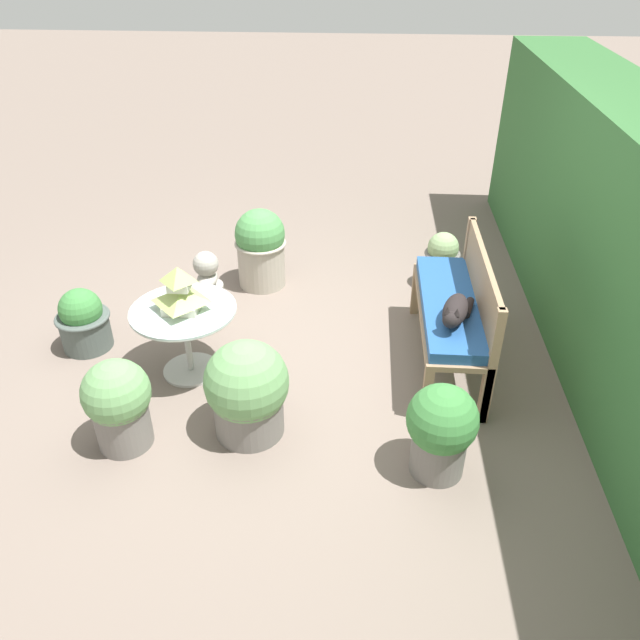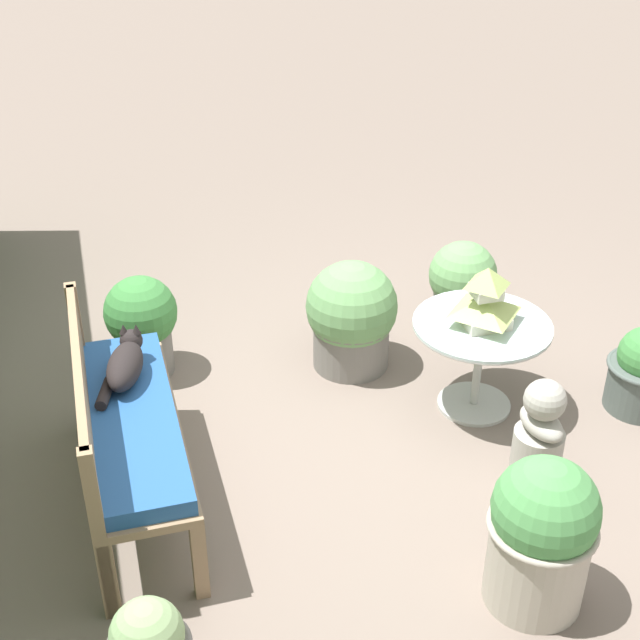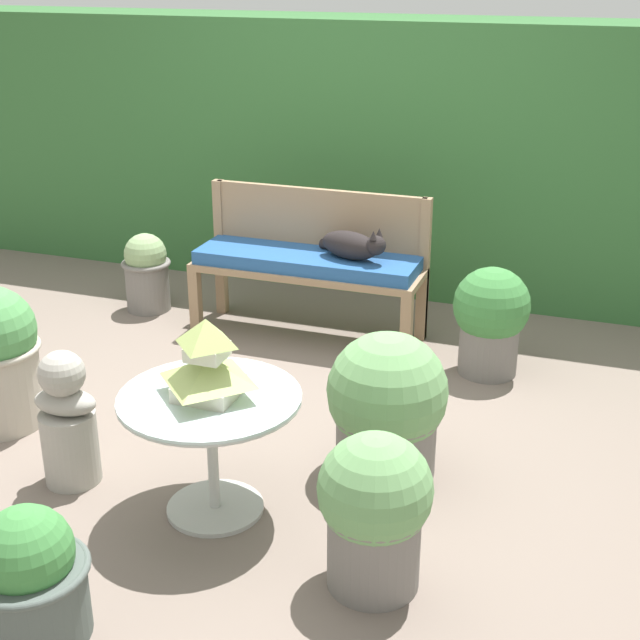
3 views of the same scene
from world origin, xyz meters
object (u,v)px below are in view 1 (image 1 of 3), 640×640
object	(u,v)px
cat	(455,311)
potted_plant_bench_left	(118,403)
garden_bust	(209,290)
potted_plant_patio_mid	(261,247)
pagoda_birdhouse	(180,292)
potted_plant_path_edge	(441,429)
patio_table	(185,323)
potted_plant_hedge_corner	(247,391)
potted_plant_table_far	(442,259)
potted_plant_table_near	(83,321)
garden_bench	(450,310)

from	to	relation	value
cat	potted_plant_bench_left	world-z (taller)	cat
garden_bust	potted_plant_patio_mid	bearing A→B (deg)	148.04
pagoda_birdhouse	potted_plant_path_edge	size ratio (longest dim) A/B	0.54
potted_plant_bench_left	potted_plant_patio_mid	bearing A→B (deg)	164.83
patio_table	potted_plant_hedge_corner	world-z (taller)	potted_plant_hedge_corner
cat	patio_table	bearing A→B (deg)	-74.22
pagoda_birdhouse	garden_bust	size ratio (longest dim) A/B	0.53
patio_table	potted_plant_table_far	world-z (taller)	patio_table
patio_table	potted_plant_path_edge	xyz separation A→B (m)	(0.83, 1.67, -0.10)
potted_plant_path_edge	potted_plant_table_near	bearing A→B (deg)	-113.13
pagoda_birdhouse	potted_plant_path_edge	bearing A→B (deg)	63.62
cat	garden_bust	distance (m)	1.96
potted_plant_table_near	garden_bust	bearing A→B (deg)	116.60
garden_bust	potted_plant_bench_left	bearing A→B (deg)	-13.43
cat	potted_plant_table_near	xyz separation A→B (m)	(-0.26, -2.66, -0.37)
cat	potted_plant_patio_mid	size ratio (longest dim) A/B	0.64
garden_bust	potted_plant_hedge_corner	bearing A→B (deg)	18.32
cat	potted_plant_bench_left	bearing A→B (deg)	-54.25
pagoda_birdhouse	potted_plant_table_far	distance (m)	2.37
potted_plant_path_edge	garden_bust	bearing A→B (deg)	-132.00
garden_bench	pagoda_birdhouse	size ratio (longest dim) A/B	4.19
potted_plant_patio_mid	patio_table	bearing A→B (deg)	-14.12
pagoda_birdhouse	potted_plant_table_far	world-z (taller)	pagoda_birdhouse
potted_plant_table_near	patio_table	bearing A→B (deg)	73.72
potted_plant_hedge_corner	pagoda_birdhouse	bearing A→B (deg)	-137.71
garden_bust	potted_plant_bench_left	xyz separation A→B (m)	(1.41, -0.23, 0.03)
garden_bench	cat	xyz separation A→B (m)	(0.27, -0.01, 0.16)
potted_plant_table_far	potted_plant_table_near	bearing A→B (deg)	-67.69
potted_plant_table_near	potted_plant_patio_mid	size ratio (longest dim) A/B	0.70
pagoda_birdhouse	potted_plant_bench_left	size ratio (longest dim) A/B	0.54
potted_plant_table_near	potted_plant_hedge_corner	bearing A→B (deg)	59.07
garden_bench	potted_plant_table_near	distance (m)	2.68
cat	potted_plant_path_edge	world-z (taller)	cat
pagoda_birdhouse	potted_plant_path_edge	xyz separation A→B (m)	(0.83, 1.67, -0.34)
garden_bench	potted_plant_bench_left	size ratio (longest dim) A/B	2.25
garden_bench	pagoda_birdhouse	world-z (taller)	pagoda_birdhouse
patio_table	potted_plant_patio_mid	world-z (taller)	potted_plant_patio_mid
cat	patio_table	world-z (taller)	cat
pagoda_birdhouse	patio_table	bearing A→B (deg)	-90.00
cat	potted_plant_path_edge	bearing A→B (deg)	6.59
potted_plant_hedge_corner	potted_plant_bench_left	distance (m)	0.76
garden_bench	potted_plant_path_edge	world-z (taller)	potted_plant_path_edge
patio_table	garden_bust	xyz separation A→B (m)	(-0.67, 0.00, -0.13)
potted_plant_table_far	potted_plant_patio_mid	size ratio (longest dim) A/B	0.72
potted_plant_patio_mid	cat	bearing A→B (deg)	48.73
garden_bench	potted_plant_table_far	bearing A→B (deg)	176.53
cat	potted_plant_path_edge	size ratio (longest dim) A/B	0.75
potted_plant_hedge_corner	potted_plant_table_near	size ratio (longest dim) A/B	1.33
potted_plant_patio_mid	pagoda_birdhouse	bearing A→B (deg)	-14.12
garden_bench	potted_plant_hedge_corner	bearing A→B (deg)	-57.16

